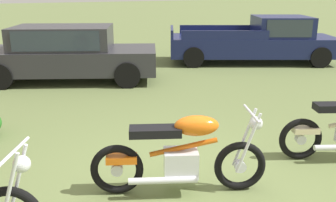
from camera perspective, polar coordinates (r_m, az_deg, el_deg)
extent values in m
plane|color=olive|center=(4.77, 2.04, -13.14)|extent=(120.00, 120.00, 0.00)
cylinder|color=silver|center=(3.88, -21.74, -11.05)|extent=(0.25, 0.16, 0.74)
cylinder|color=silver|center=(3.74, -22.86, -12.29)|extent=(0.25, 0.16, 0.74)
cylinder|color=silver|center=(3.65, -22.29, -7.11)|extent=(0.34, 0.58, 0.03)
sphere|color=silver|center=(3.68, -21.23, -8.88)|extent=(0.22, 0.22, 0.16)
torus|color=black|center=(4.70, 10.80, -9.63)|extent=(0.61, 0.33, 0.63)
torus|color=black|center=(4.58, -7.71, -10.22)|extent=(0.61, 0.33, 0.63)
cylinder|color=silver|center=(4.70, 10.80, -9.63)|extent=(0.17, 0.15, 0.14)
cylinder|color=silver|center=(4.58, -7.71, -10.22)|extent=(0.17, 0.15, 0.14)
cylinder|color=silver|center=(4.66, 11.48, -5.42)|extent=(0.26, 0.14, 0.74)
cylinder|color=silver|center=(4.50, 12.06, -6.28)|extent=(0.26, 0.14, 0.74)
cube|color=silver|center=(4.55, 1.94, -9.30)|extent=(0.49, 0.43, 0.32)
cylinder|color=orange|center=(4.47, 2.35, -6.99)|extent=(0.77, 0.37, 0.23)
ellipsoid|color=orange|center=(4.39, 4.35, -3.72)|extent=(0.58, 0.44, 0.24)
cube|color=black|center=(4.37, -1.94, -4.61)|extent=(0.65, 0.45, 0.10)
cube|color=orange|center=(4.51, -7.01, -8.63)|extent=(0.40, 0.31, 0.08)
cylinder|color=silver|center=(4.47, 12.51, -1.88)|extent=(0.28, 0.60, 0.03)
sphere|color=silver|center=(4.53, 13.15, -3.30)|extent=(0.21, 0.21, 0.16)
cylinder|color=silver|center=(4.46, -0.76, -11.90)|extent=(0.77, 0.38, 0.08)
torus|color=black|center=(5.72, 19.36, -5.44)|extent=(0.60, 0.33, 0.62)
cylinder|color=silver|center=(5.72, 19.36, -5.44)|extent=(0.17, 0.15, 0.14)
cube|color=black|center=(5.76, 24.10, -0.84)|extent=(0.65, 0.46, 0.10)
cube|color=beige|center=(5.69, 20.06, -4.10)|extent=(0.40, 0.31, 0.08)
cube|color=#2D2D33|center=(10.26, -14.54, 6.00)|extent=(4.79, 3.40, 0.60)
cube|color=#2D2D33|center=(10.20, -15.62, 9.17)|extent=(2.88, 2.43, 0.60)
cube|color=#2D3842|center=(10.20, -15.63, 9.28)|extent=(2.56, 2.31, 0.48)
cylinder|color=black|center=(10.90, -5.65, 5.84)|extent=(0.67, 0.46, 0.64)
cylinder|color=black|center=(9.31, -6.15, 3.93)|extent=(0.67, 0.46, 0.64)
cylinder|color=black|center=(11.48, -21.19, 5.34)|extent=(0.67, 0.46, 0.64)
cylinder|color=black|center=(9.98, -24.03, 3.43)|extent=(0.67, 0.46, 0.64)
cube|color=#161E4C|center=(12.74, 12.51, 8.17)|extent=(5.54, 3.99, 0.60)
cube|color=#161E4C|center=(12.89, 16.78, 10.74)|extent=(2.26, 2.25, 0.64)
cube|color=#2D3842|center=(12.89, 16.78, 10.83)|extent=(1.99, 2.14, 0.52)
cube|color=#161E4C|center=(13.35, 7.57, 10.71)|extent=(2.40, 1.25, 0.28)
cube|color=#161E4C|center=(11.66, 8.62, 9.79)|extent=(2.40, 1.25, 0.28)
cube|color=#161E4C|center=(12.39, 0.59, 10.38)|extent=(0.84, 1.57, 0.28)
cylinder|color=black|center=(14.11, 19.54, 7.47)|extent=(0.67, 0.48, 0.64)
cylinder|color=black|center=(12.54, 22.01, 6.15)|extent=(0.67, 0.48, 0.64)
cylinder|color=black|center=(13.35, 3.42, 7.91)|extent=(0.67, 0.48, 0.64)
cylinder|color=black|center=(11.68, 3.87, 6.62)|extent=(0.67, 0.48, 0.64)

